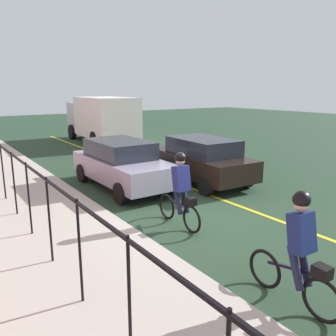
{
  "coord_description": "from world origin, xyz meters",
  "views": [
    {
      "loc": [
        -6.48,
        5.36,
        3.25
      ],
      "look_at": [
        1.53,
        -0.21,
        1.0
      ],
      "focal_mm": 36.74,
      "sensor_mm": 36.0,
      "label": 1
    }
  ],
  "objects_px": {
    "parked_sedan_rear": "(122,163)",
    "cyclist_follow": "(299,251)",
    "cyclist_lead": "(181,190)",
    "box_truck_background": "(101,118)",
    "patrol_sedan": "(200,159)"
  },
  "relations": [
    {
      "from": "cyclist_lead",
      "to": "box_truck_background",
      "type": "height_order",
      "value": "box_truck_background"
    },
    {
      "from": "cyclist_lead",
      "to": "patrol_sedan",
      "type": "xyz_separation_m",
      "value": [
        2.95,
        -3.08,
        -0.09
      ]
    },
    {
      "from": "cyclist_follow",
      "to": "patrol_sedan",
      "type": "bearing_deg",
      "value": -26.92
    },
    {
      "from": "box_truck_background",
      "to": "parked_sedan_rear",
      "type": "bearing_deg",
      "value": 162.81
    },
    {
      "from": "parked_sedan_rear",
      "to": "box_truck_background",
      "type": "relative_size",
      "value": 0.64
    },
    {
      "from": "patrol_sedan",
      "to": "parked_sedan_rear",
      "type": "relative_size",
      "value": 1.02
    },
    {
      "from": "box_truck_background",
      "to": "cyclist_follow",
      "type": "bearing_deg",
      "value": 168.57
    },
    {
      "from": "parked_sedan_rear",
      "to": "box_truck_background",
      "type": "bearing_deg",
      "value": 159.52
    },
    {
      "from": "cyclist_lead",
      "to": "box_truck_background",
      "type": "distance_m",
      "value": 14.05
    },
    {
      "from": "cyclist_lead",
      "to": "box_truck_background",
      "type": "relative_size",
      "value": 0.27
    },
    {
      "from": "cyclist_lead",
      "to": "parked_sedan_rear",
      "type": "height_order",
      "value": "cyclist_lead"
    },
    {
      "from": "parked_sedan_rear",
      "to": "box_truck_background",
      "type": "xyz_separation_m",
      "value": [
        9.58,
        -3.57,
        0.73
      ]
    },
    {
      "from": "parked_sedan_rear",
      "to": "cyclist_follow",
      "type": "bearing_deg",
      "value": -6.77
    },
    {
      "from": "box_truck_background",
      "to": "patrol_sedan",
      "type": "bearing_deg",
      "value": 178.17
    },
    {
      "from": "patrol_sedan",
      "to": "parked_sedan_rear",
      "type": "xyz_separation_m",
      "value": [
        0.93,
        2.64,
        0.0
      ]
    }
  ]
}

